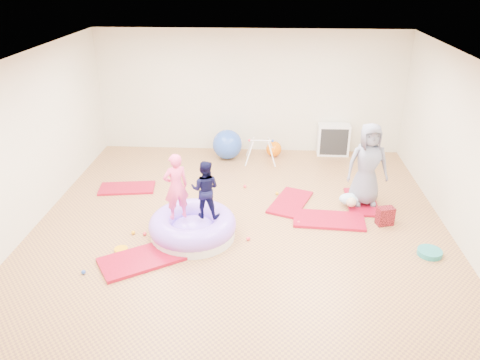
{
  "coord_description": "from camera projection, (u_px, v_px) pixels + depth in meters",
  "views": [
    {
      "loc": [
        0.42,
        -6.53,
        4.09
      ],
      "look_at": [
        0.0,
        0.3,
        0.9
      ],
      "focal_mm": 35.0,
      "sensor_mm": 36.0,
      "label": 1
    }
  ],
  "objects": [
    {
      "name": "room",
      "position": [
        239.0,
        158.0,
        7.06
      ],
      "size": [
        7.01,
        8.01,
        2.81
      ],
      "color": "#B6833F",
      "rests_on": "ground"
    },
    {
      "name": "gym_mat_front_left",
      "position": [
        145.0,
        258.0,
        7.07
      ],
      "size": [
        1.46,
        1.27,
        0.05
      ],
      "primitive_type": "cube",
      "rotation": [
        0.0,
        0.0,
        0.57
      ],
      "color": "#AF062D",
      "rests_on": "ground"
    },
    {
      "name": "gym_mat_mid_left",
      "position": [
        127.0,
        188.0,
        9.28
      ],
      "size": [
        1.14,
        0.68,
        0.04
      ],
      "primitive_type": "cube",
      "rotation": [
        0.0,
        0.0,
        0.14
      ],
      "color": "#AF062D",
      "rests_on": "ground"
    },
    {
      "name": "gym_mat_center_back",
      "position": [
        290.0,
        202.0,
        8.73
      ],
      "size": [
        0.92,
        1.24,
        0.05
      ],
      "primitive_type": "cube",
      "rotation": [
        0.0,
        0.0,
        1.2
      ],
      "color": "#AF062D",
      "rests_on": "ground"
    },
    {
      "name": "gym_mat_right",
      "position": [
        329.0,
        220.0,
        8.13
      ],
      "size": [
        1.26,
        0.69,
        0.05
      ],
      "primitive_type": "cube",
      "rotation": [
        0.0,
        0.0,
        -0.06
      ],
      "color": "#AF062D",
      "rests_on": "ground"
    },
    {
      "name": "gym_mat_rear_right",
      "position": [
        361.0,
        202.0,
        8.74
      ],
      "size": [
        0.57,
        1.1,
        0.05
      ],
      "primitive_type": "cube",
      "rotation": [
        0.0,
        0.0,
        1.54
      ],
      "color": "#AF062D",
      "rests_on": "ground"
    },
    {
      "name": "inflatable_cushion",
      "position": [
        193.0,
        227.0,
        7.62
      ],
      "size": [
        1.42,
        1.42,
        0.45
      ],
      "rotation": [
        0.0,
        0.0,
        -0.03
      ],
      "color": "white",
      "rests_on": "ground"
    },
    {
      "name": "child_pink",
      "position": [
        176.0,
        184.0,
        7.28
      ],
      "size": [
        0.48,
        0.42,
        1.1
      ],
      "primitive_type": "imported",
      "rotation": [
        0.0,
        0.0,
        3.64
      ],
      "color": "#FE467F",
      "rests_on": "inflatable_cushion"
    },
    {
      "name": "child_navy",
      "position": [
        205.0,
        186.0,
        7.35
      ],
      "size": [
        0.5,
        0.41,
        0.96
      ],
      "primitive_type": "imported",
      "rotation": [
        0.0,
        0.0,
        3.04
      ],
      "color": "black",
      "rests_on": "inflatable_cushion"
    },
    {
      "name": "adult_caregiver",
      "position": [
        368.0,
        164.0,
        8.36
      ],
      "size": [
        0.79,
        0.55,
        1.53
      ],
      "primitive_type": "imported",
      "rotation": [
        0.0,
        0.0,
        0.09
      ],
      "color": "slate",
      "rests_on": "gym_mat_rear_right"
    },
    {
      "name": "infant",
      "position": [
        350.0,
        200.0,
        8.53
      ],
      "size": [
        0.38,
        0.39,
        0.23
      ],
      "color": "#AFD5E8",
      "rests_on": "gym_mat_rear_right"
    },
    {
      "name": "ball_pit_balls",
      "position": [
        211.0,
        221.0,
        8.06
      ],
      "size": [
        3.24,
        3.06,
        0.07
      ],
      "color": "#FFAD0D",
      "rests_on": "ground"
    },
    {
      "name": "exercise_ball_blue",
      "position": [
        227.0,
        144.0,
        10.62
      ],
      "size": [
        0.67,
        0.67,
        0.67
      ],
      "primitive_type": "sphere",
      "color": "#284EB2",
      "rests_on": "ground"
    },
    {
      "name": "exercise_ball_orange",
      "position": [
        274.0,
        149.0,
        10.79
      ],
      "size": [
        0.36,
        0.36,
        0.36
      ],
      "primitive_type": "sphere",
      "color": "orange",
      "rests_on": "ground"
    },
    {
      "name": "infant_play_gym",
      "position": [
        261.0,
        147.0,
        10.4
      ],
      "size": [
        0.69,
        0.66,
        0.53
      ],
      "rotation": [
        0.0,
        0.0,
        -0.19
      ],
      "color": "white",
      "rests_on": "ground"
    },
    {
      "name": "cube_shelf",
      "position": [
        333.0,
        140.0,
        10.83
      ],
      "size": [
        0.72,
        0.36,
        0.72
      ],
      "color": "white",
      "rests_on": "ground"
    },
    {
      "name": "balance_disc",
      "position": [
        430.0,
        253.0,
        7.19
      ],
      "size": [
        0.37,
        0.37,
        0.08
      ],
      "primitive_type": "cylinder",
      "color": "teal",
      "rests_on": "ground"
    },
    {
      "name": "backpack",
      "position": [
        385.0,
        216.0,
        7.97
      ],
      "size": [
        0.32,
        0.24,
        0.32
      ],
      "primitive_type": "cube",
      "rotation": [
        0.0,
        0.0,
        0.27
      ],
      "color": "#B51A27",
      "rests_on": "ground"
    },
    {
      "name": "yellow_toy",
      "position": [
        121.0,
        249.0,
        7.31
      ],
      "size": [
        0.21,
        0.21,
        0.03
      ],
      "primitive_type": "cylinder",
      "color": "#FFAD0D",
      "rests_on": "ground"
    }
  ]
}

